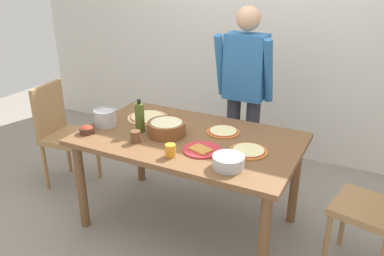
{
  "coord_description": "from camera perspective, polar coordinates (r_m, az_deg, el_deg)",
  "views": [
    {
      "loc": [
        1.21,
        -2.32,
        1.95
      ],
      "look_at": [
        0.0,
        0.05,
        0.81
      ],
      "focal_mm": 36.85,
      "sensor_mm": 36.0,
      "label": 1
    }
  ],
  "objects": [
    {
      "name": "ground",
      "position": [
        3.26,
        -0.41,
        -13.52
      ],
      "size": [
        8.0,
        8.0,
        0.0
      ],
      "primitive_type": "plane",
      "color": "gray"
    },
    {
      "name": "wall_back",
      "position": [
        4.16,
        10.03,
        13.82
      ],
      "size": [
        5.6,
        0.1,
        2.6
      ],
      "primitive_type": "cube",
      "color": "silver",
      "rests_on": "ground"
    },
    {
      "name": "dining_table",
      "position": [
        2.91,
        -0.45,
        -2.89
      ],
      "size": [
        1.6,
        0.96,
        0.76
      ],
      "color": "brown",
      "rests_on": "ground"
    },
    {
      "name": "person_cook",
      "position": [
        3.41,
        7.61,
        5.72
      ],
      "size": [
        0.49,
        0.25,
        1.62
      ],
      "color": "#2D2D38",
      "rests_on": "ground"
    },
    {
      "name": "chair_wooden_left",
      "position": [
        3.74,
        -18.34,
        -0.2
      ],
      "size": [
        0.45,
        0.45,
        0.95
      ],
      "color": "#A37A4C",
      "rests_on": "ground"
    },
    {
      "name": "chair_wooden_right",
      "position": [
        2.78,
        25.67,
        -9.87
      ],
      "size": [
        0.47,
        0.47,
        0.95
      ],
      "color": "#A37A4C",
      "rests_on": "ground"
    },
    {
      "name": "pizza_raw_on_board",
      "position": [
        3.22,
        -6.42,
        1.52
      ],
      "size": [
        0.33,
        0.33,
        0.02
      ],
      "color": "beige",
      "rests_on": "dining_table"
    },
    {
      "name": "pizza_cooked_on_tray",
      "position": [
        2.95,
        4.54,
        -0.53
      ],
      "size": [
        0.25,
        0.25,
        0.02
      ],
      "color": "#C67A33",
      "rests_on": "dining_table"
    },
    {
      "name": "pizza_second_cooked",
      "position": [
        2.67,
        8.18,
        -3.31
      ],
      "size": [
        0.26,
        0.26,
        0.02
      ],
      "color": "#C67A33",
      "rests_on": "dining_table"
    },
    {
      "name": "plate_with_slice",
      "position": [
        2.66,
        1.41,
        -3.15
      ],
      "size": [
        0.26,
        0.26,
        0.02
      ],
      "color": "red",
      "rests_on": "dining_table"
    },
    {
      "name": "popcorn_bowl",
      "position": [
        2.89,
        -3.7,
        0.16
      ],
      "size": [
        0.28,
        0.28,
        0.11
      ],
      "color": "brown",
      "rests_on": "dining_table"
    },
    {
      "name": "mixing_bowl_steel",
      "position": [
        2.45,
        5.28,
        -4.9
      ],
      "size": [
        0.2,
        0.2,
        0.08
      ],
      "color": "#B7B7BC",
      "rests_on": "dining_table"
    },
    {
      "name": "small_sauce_bowl",
      "position": [
        3.03,
        -14.98,
        -0.21
      ],
      "size": [
        0.11,
        0.11,
        0.06
      ],
      "color": "#4C2D1E",
      "rests_on": "dining_table"
    },
    {
      "name": "olive_oil_bottle",
      "position": [
        2.95,
        -7.57,
        1.54
      ],
      "size": [
        0.07,
        0.07,
        0.26
      ],
      "color": "#47561E",
      "rests_on": "dining_table"
    },
    {
      "name": "steel_pot",
      "position": [
        3.12,
        -12.42,
        1.49
      ],
      "size": [
        0.17,
        0.17,
        0.13
      ],
      "color": "#B7B7BC",
      "rests_on": "dining_table"
    },
    {
      "name": "cup_orange",
      "position": [
        2.58,
        -3.14,
        -3.26
      ],
      "size": [
        0.07,
        0.07,
        0.08
      ],
      "primitive_type": "cylinder",
      "color": "orange",
      "rests_on": "dining_table"
    },
    {
      "name": "cup_small_brown",
      "position": [
        2.8,
        -8.18,
        -1.24
      ],
      "size": [
        0.07,
        0.07,
        0.08
      ],
      "primitive_type": "cylinder",
      "color": "brown",
      "rests_on": "dining_table"
    }
  ]
}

